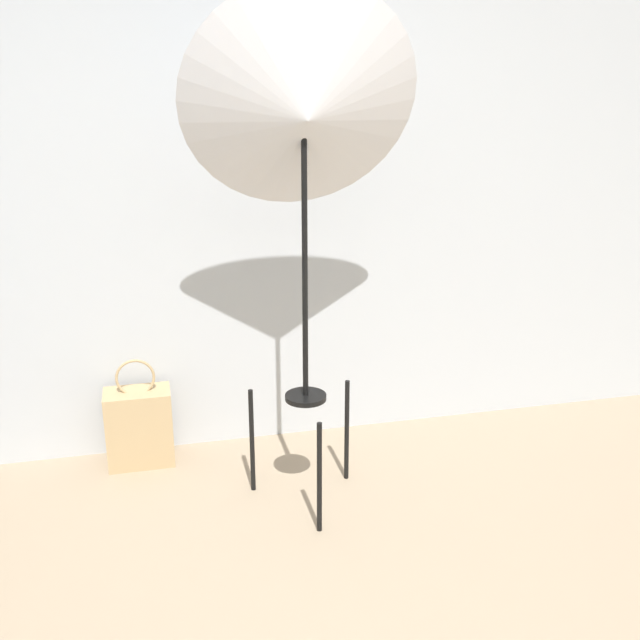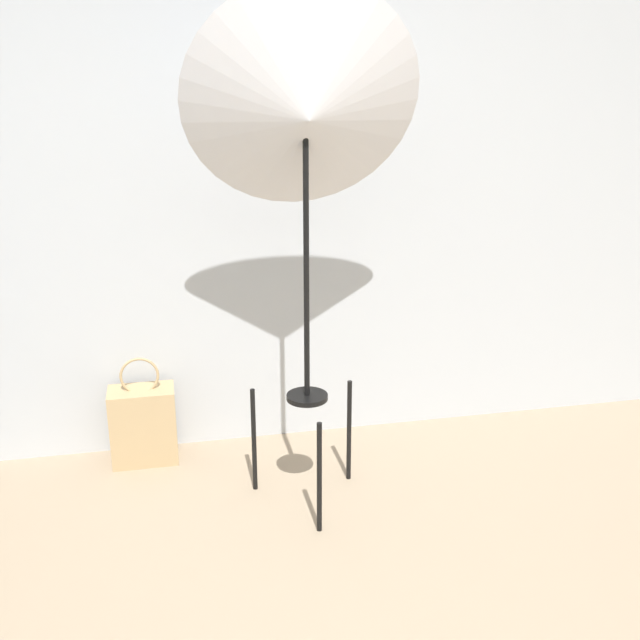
{
  "view_description": "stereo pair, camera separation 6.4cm",
  "coord_description": "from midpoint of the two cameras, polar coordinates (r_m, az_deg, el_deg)",
  "views": [
    {
      "loc": [
        -0.53,
        -0.99,
        1.7
      ],
      "look_at": [
        0.05,
        1.43,
        0.86
      ],
      "focal_mm": 42.0,
      "sensor_mm": 36.0,
      "label": 1
    },
    {
      "loc": [
        -0.47,
        -1.01,
        1.7
      ],
      "look_at": [
        0.05,
        1.43,
        0.86
      ],
      "focal_mm": 42.0,
      "sensor_mm": 36.0,
      "label": 2
    }
  ],
  "objects": [
    {
      "name": "wall_back",
      "position": [
        3.34,
        -4.8,
        11.7
      ],
      "size": [
        8.0,
        0.05,
        2.6
      ],
      "color": "#B7BCC1",
      "rests_on": "ground_plane"
    },
    {
      "name": "tote_bag",
      "position": [
        3.48,
        -14.11,
        -7.86
      ],
      "size": [
        0.29,
        0.17,
        0.5
      ],
      "color": "tan",
      "rests_on": "ground_plane"
    },
    {
      "name": "photo_umbrella",
      "position": [
        2.72,
        -1.94,
        15.41
      ],
      "size": [
        0.88,
        0.51,
        1.99
      ],
      "color": "black",
      "rests_on": "ground_plane"
    }
  ]
}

